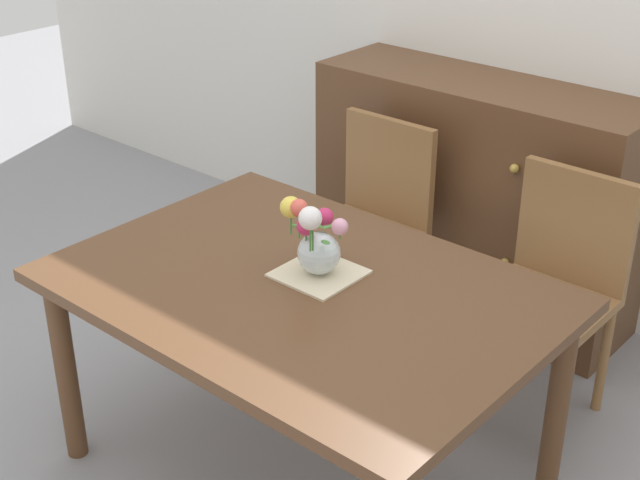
{
  "coord_description": "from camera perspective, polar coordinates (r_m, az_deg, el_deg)",
  "views": [
    {
      "loc": [
        1.58,
        -1.75,
        2.06
      ],
      "look_at": [
        0.0,
        0.07,
        0.85
      ],
      "focal_mm": 50.65,
      "sensor_mm": 36.0,
      "label": 1
    }
  ],
  "objects": [
    {
      "name": "chair_left",
      "position": [
        3.62,
        3.25,
        1.56
      ],
      "size": [
        0.42,
        0.42,
        0.9
      ],
      "rotation": [
        0.0,
        0.0,
        3.14
      ],
      "color": "olive",
      "rests_on": "ground_plane"
    },
    {
      "name": "dresser",
      "position": [
        3.89,
        9.69,
        2.74
      ],
      "size": [
        1.4,
        0.47,
        1.0
      ],
      "color": "brown",
      "rests_on": "ground_plane"
    },
    {
      "name": "placemat",
      "position": [
        2.75,
        -0.0,
        -2.16
      ],
      "size": [
        0.24,
        0.24,
        0.01
      ],
      "primitive_type": "cube",
      "color": "beige",
      "rests_on": "dining_table"
    },
    {
      "name": "ground_plane",
      "position": [
        3.13,
        -0.96,
        -14.4
      ],
      "size": [
        12.0,
        12.0,
        0.0
      ],
      "primitive_type": "plane",
      "color": "#939399"
    },
    {
      "name": "flower_vase",
      "position": [
        2.69,
        -0.25,
        0.01
      ],
      "size": [
        0.22,
        0.21,
        0.25
      ],
      "color": "silver",
      "rests_on": "placemat"
    },
    {
      "name": "dining_table",
      "position": [
        2.75,
        -1.06,
        -4.31
      ],
      "size": [
        1.48,
        1.04,
        0.73
      ],
      "color": "brown",
      "rests_on": "ground_plane"
    },
    {
      "name": "chair_right",
      "position": [
        3.25,
        14.62,
        -2.49
      ],
      "size": [
        0.42,
        0.42,
        0.9
      ],
      "rotation": [
        0.0,
        0.0,
        3.14
      ],
      "color": "olive",
      "rests_on": "ground_plane"
    }
  ]
}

